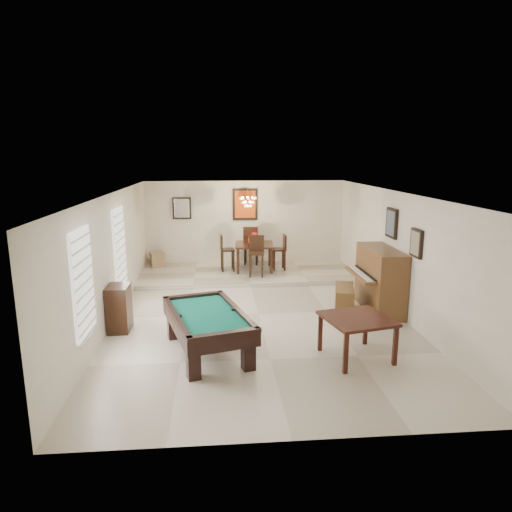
{
  "coord_description": "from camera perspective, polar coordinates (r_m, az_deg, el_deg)",
  "views": [
    {
      "loc": [
        -0.85,
        -9.3,
        3.36
      ],
      "look_at": [
        0.0,
        0.6,
        1.15
      ],
      "focal_mm": 32.0,
      "sensor_mm": 36.0,
      "label": 1
    }
  ],
  "objects": [
    {
      "name": "dining_step",
      "position": [
        13.01,
        -1.0,
        -2.17
      ],
      "size": [
        6.0,
        2.5,
        0.12
      ],
      "primitive_type": "cube",
      "color": "beige",
      "rests_on": "ground_plane"
    },
    {
      "name": "wall_left",
      "position": [
        9.77,
        -17.5,
        -0.23
      ],
      "size": [
        0.04,
        9.0,
        2.6
      ],
      "primitive_type": "cube",
      "color": "silver",
      "rests_on": "ground_plane"
    },
    {
      "name": "back_painting",
      "position": [
        13.87,
        -1.37,
        6.48
      ],
      "size": [
        0.75,
        0.06,
        0.95
      ],
      "primitive_type": "cube",
      "color": "#D84C14",
      "rests_on": "wall_back"
    },
    {
      "name": "right_picture_lower",
      "position": [
        9.28,
        19.42,
        1.52
      ],
      "size": [
        0.06,
        0.45,
        0.55
      ],
      "primitive_type": "cube",
      "color": "gray",
      "rests_on": "wall_right"
    },
    {
      "name": "dining_chair_north",
      "position": [
        13.74,
        -0.63,
        1.38
      ],
      "size": [
        0.49,
        0.49,
        1.17
      ],
      "primitive_type": null,
      "rotation": [
        0.0,
        0.0,
        3.0
      ],
      "color": "black",
      "rests_on": "dining_step"
    },
    {
      "name": "right_picture_upper",
      "position": [
        10.43,
        16.61,
        3.97
      ],
      "size": [
        0.06,
        0.55,
        0.65
      ],
      "primitive_type": "cube",
      "color": "slate",
      "rests_on": "wall_right"
    },
    {
      "name": "chandelier",
      "position": [
        12.59,
        -1.02,
        7.24
      ],
      "size": [
        0.44,
        0.44,
        0.6
      ],
      "primitive_type": null,
      "color": "#FFE5B2",
      "rests_on": "ceiling"
    },
    {
      "name": "window_left_front",
      "position": [
        7.67,
        -20.81,
        -3.11
      ],
      "size": [
        0.06,
        1.0,
        1.7
      ],
      "primitive_type": "cube",
      "color": "white",
      "rests_on": "wall_left"
    },
    {
      "name": "piano_bench",
      "position": [
        10.19,
        10.97,
        -5.31
      ],
      "size": [
        0.62,
        1.07,
        0.56
      ],
      "primitive_type": "cube",
      "rotation": [
        0.0,
        0.0,
        -0.25
      ],
      "color": "brown",
      "rests_on": "ground_plane"
    },
    {
      "name": "dining_chair_west",
      "position": [
        12.99,
        -3.59,
        0.43
      ],
      "size": [
        0.42,
        0.42,
        1.05
      ],
      "primitive_type": null,
      "rotation": [
        0.0,
        0.0,
        1.66
      ],
      "color": "black",
      "rests_on": "dining_step"
    },
    {
      "name": "square_table",
      "position": [
        7.96,
        12.44,
        -9.92
      ],
      "size": [
        1.25,
        1.25,
        0.72
      ],
      "primitive_type": null,
      "rotation": [
        0.0,
        0.0,
        0.23
      ],
      "color": "black",
      "rests_on": "ground_plane"
    },
    {
      "name": "dining_chair_east",
      "position": [
        13.09,
        2.85,
        0.48
      ],
      "size": [
        0.39,
        0.39,
        1.02
      ],
      "primitive_type": null,
      "rotation": [
        0.0,
        0.0,
        -1.54
      ],
      "color": "black",
      "rests_on": "dining_step"
    },
    {
      "name": "dining_chair_south",
      "position": [
        12.34,
        0.05,
        -0.04
      ],
      "size": [
        0.45,
        0.45,
        1.1
      ],
      "primitive_type": null,
      "rotation": [
        0.0,
        0.0,
        -0.11
      ],
      "color": "black",
      "rests_on": "dining_step"
    },
    {
      "name": "pool_table",
      "position": [
        8.01,
        -6.07,
        -9.58
      ],
      "size": [
        1.69,
        2.36,
        0.71
      ],
      "primitive_type": null,
      "rotation": [
        0.0,
        0.0,
        0.27
      ],
      "color": "black",
      "rests_on": "ground_plane"
    },
    {
      "name": "wall_back",
      "position": [
        13.98,
        -1.37,
        4.06
      ],
      "size": [
        6.0,
        0.04,
        2.6
      ],
      "primitive_type": "cube",
      "color": "silver",
      "rests_on": "ground_plane"
    },
    {
      "name": "dining_table",
      "position": [
        13.05,
        -0.22,
        0.15
      ],
      "size": [
        1.13,
        1.13,
        0.88
      ],
      "primitive_type": null,
      "rotation": [
        0.0,
        0.0,
        -0.06
      ],
      "color": "black",
      "rests_on": "dining_step"
    },
    {
      "name": "corner_bench",
      "position": [
        13.85,
        -12.24,
        -0.4
      ],
      "size": [
        0.49,
        0.55,
        0.42
      ],
      "primitive_type": "cube",
      "rotation": [
        0.0,
        0.0,
        0.29
      ],
      "color": "#9F7E56",
      "rests_on": "dining_step"
    },
    {
      "name": "wall_front",
      "position": [
        5.29,
        4.79,
        -10.39
      ],
      "size": [
        6.0,
        0.04,
        2.6
      ],
      "primitive_type": "cube",
      "color": "silver",
      "rests_on": "ground_plane"
    },
    {
      "name": "apothecary_chest",
      "position": [
        9.29,
        -16.73,
        -6.26
      ],
      "size": [
        0.4,
        0.6,
        0.9
      ],
      "primitive_type": "cube",
      "color": "black",
      "rests_on": "ground_plane"
    },
    {
      "name": "window_left_rear",
      "position": [
        10.32,
        -16.67,
        1.05
      ],
      "size": [
        0.06,
        1.0,
        1.7
      ],
      "primitive_type": "cube",
      "color": "white",
      "rests_on": "wall_left"
    },
    {
      "name": "flower_vase",
      "position": [
        12.94,
        -0.22,
        2.52
      ],
      "size": [
        0.16,
        0.16,
        0.21
      ],
      "primitive_type": null,
      "rotation": [
        0.0,
        0.0,
        -0.32
      ],
      "color": "red",
      "rests_on": "dining_table"
    },
    {
      "name": "ground_plane",
      "position": [
        9.93,
        0.3,
        -7.3
      ],
      "size": [
        6.0,
        9.0,
        0.02
      ],
      "primitive_type": "cube",
      "color": "beige"
    },
    {
      "name": "wall_right",
      "position": [
        10.28,
        17.21,
        0.4
      ],
      "size": [
        0.04,
        9.0,
        2.6
      ],
      "primitive_type": "cube",
      "color": "silver",
      "rests_on": "ground_plane"
    },
    {
      "name": "back_mirror",
      "position": [
        13.89,
        -9.26,
        5.92
      ],
      "size": [
        0.55,
        0.06,
        0.65
      ],
      "primitive_type": "cube",
      "color": "white",
      "rests_on": "wall_back"
    },
    {
      "name": "ceiling",
      "position": [
        9.37,
        0.32,
        7.89
      ],
      "size": [
        6.0,
        9.0,
        0.04
      ],
      "primitive_type": "cube",
      "color": "white",
      "rests_on": "wall_back"
    },
    {
      "name": "upright_piano",
      "position": [
        10.28,
        14.39,
        -2.9
      ],
      "size": [
        0.93,
        1.66,
        1.39
      ],
      "primitive_type": null,
      "color": "brown",
      "rests_on": "ground_plane"
    }
  ]
}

